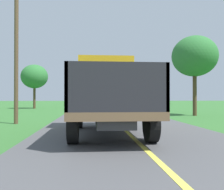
# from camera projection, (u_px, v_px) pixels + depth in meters

# --- Properties ---
(banana_truck_near) EXTENTS (2.38, 5.82, 2.80)m
(banana_truck_near) POSITION_uv_depth(u_px,v_px,m) (107.00, 93.00, 9.16)
(banana_truck_near) COLOR #2D2D30
(banana_truck_near) RESTS_ON road_surface
(utility_pole_roadside) EXTENTS (1.70, 0.20, 7.68)m
(utility_pole_roadside) POSITION_uv_depth(u_px,v_px,m) (16.00, 41.00, 12.31)
(utility_pole_roadside) COLOR brown
(utility_pole_roadside) RESTS_ON ground
(roadside_tree_near_left) EXTENTS (3.10, 3.10, 5.16)m
(roadside_tree_near_left) POSITION_uv_depth(u_px,v_px,m) (34.00, 77.00, 29.17)
(roadside_tree_near_left) COLOR #4C3823
(roadside_tree_near_left) RESTS_ON ground
(roadside_tree_mid_right) EXTENTS (3.23, 3.23, 5.71)m
(roadside_tree_mid_right) POSITION_uv_depth(u_px,v_px,m) (195.00, 56.00, 17.81)
(roadside_tree_mid_right) COLOR #4C3823
(roadside_tree_mid_right) RESTS_ON ground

